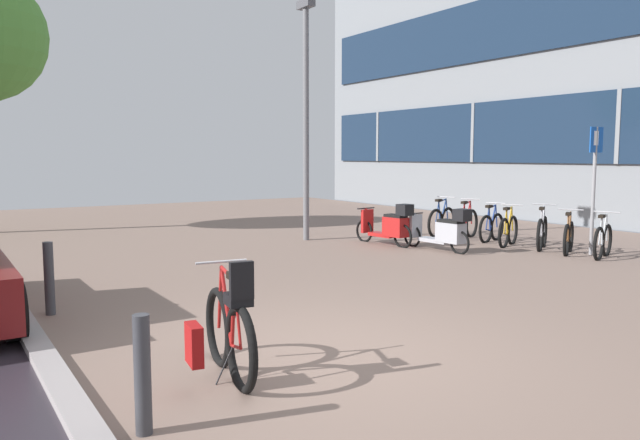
{
  "coord_description": "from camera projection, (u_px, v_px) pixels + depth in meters",
  "views": [
    {
      "loc": [
        -3.25,
        -4.92,
        1.97
      ],
      "look_at": [
        1.57,
        2.62,
        1.03
      ],
      "focal_mm": 34.43,
      "sensor_mm": 36.0,
      "label": 1
    }
  ],
  "objects": [
    {
      "name": "bicycle_rack_01",
      "position": [
        569.0,
        237.0,
        12.41
      ],
      "size": [
        1.16,
        0.68,
        0.92
      ],
      "color": "black",
      "rests_on": "ground"
    },
    {
      "name": "scooter_near",
      "position": [
        444.0,
        231.0,
        12.67
      ],
      "size": [
        0.52,
        1.83,
        0.94
      ],
      "color": "black",
      "rests_on": "ground"
    },
    {
      "name": "parking_sign",
      "position": [
        594.0,
        176.0,
        12.1
      ],
      "size": [
        0.4,
        0.07,
        2.53
      ],
      "color": "gray",
      "rests_on": "ground"
    },
    {
      "name": "ground",
      "position": [
        435.0,
        335.0,
        6.84
      ],
      "size": [
        21.0,
        40.0,
        0.13
      ],
      "color": "#2C252E"
    },
    {
      "name": "bollard_far",
      "position": [
        49.0,
        278.0,
        7.6
      ],
      "size": [
        0.12,
        0.12,
        0.91
      ],
      "color": "#38383D",
      "rests_on": "ground"
    },
    {
      "name": "bicycle_rack_06",
      "position": [
        442.0,
        221.0,
        15.21
      ],
      "size": [
        1.3,
        0.53,
        0.99
      ],
      "color": "black",
      "rests_on": "ground"
    },
    {
      "name": "bicycle_rack_03",
      "position": [
        508.0,
        231.0,
        13.47
      ],
      "size": [
        1.22,
        0.6,
        0.93
      ],
      "color": "black",
      "rests_on": "ground"
    },
    {
      "name": "bicycle_rack_05",
      "position": [
        467.0,
        224.0,
        14.71
      ],
      "size": [
        1.26,
        0.58,
        0.98
      ],
      "color": "black",
      "rests_on": "ground"
    },
    {
      "name": "lamp_post",
      "position": [
        306.0,
        108.0,
        14.1
      ],
      "size": [
        0.2,
        0.52,
        5.48
      ],
      "color": "slate",
      "rests_on": "ground"
    },
    {
      "name": "scooter_mid",
      "position": [
        390.0,
        226.0,
        13.49
      ],
      "size": [
        0.54,
        1.76,
        0.97
      ],
      "color": "black",
      "rests_on": "ground"
    },
    {
      "name": "bicycle_rack_02",
      "position": [
        542.0,
        233.0,
        13.02
      ],
      "size": [
        1.21,
        0.76,
        0.98
      ],
      "color": "black",
      "rests_on": "ground"
    },
    {
      "name": "bicycle_foreground",
      "position": [
        227.0,
        333.0,
        5.45
      ],
      "size": [
        0.76,
        1.46,
        1.14
      ],
      "color": "black",
      "rests_on": "ground"
    },
    {
      "name": "bollard_near",
      "position": [
        143.0,
        375.0,
        4.32
      ],
      "size": [
        0.12,
        0.12,
        0.87
      ],
      "color": "#38383D",
      "rests_on": "ground"
    },
    {
      "name": "bicycle_rack_04",
      "position": [
        491.0,
        227.0,
        14.18
      ],
      "size": [
        1.22,
        0.51,
        0.92
      ],
      "color": "black",
      "rests_on": "ground"
    },
    {
      "name": "bicycle_rack_00",
      "position": [
        603.0,
        241.0,
        11.88
      ],
      "size": [
        1.23,
        0.54,
        0.92
      ],
      "color": "black",
      "rests_on": "ground"
    }
  ]
}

